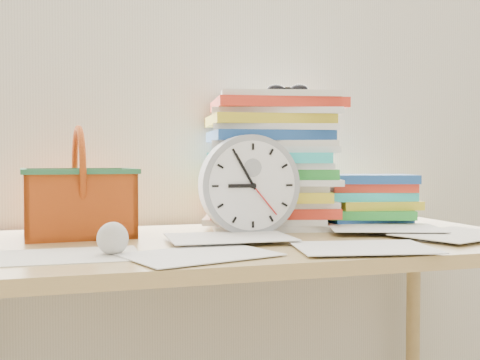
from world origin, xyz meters
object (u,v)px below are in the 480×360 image
object	(u,v)px
desk	(250,270)
basket	(79,183)
clock	(249,185)
paper_stack	(272,161)
book_stack	(371,200)

from	to	relation	value
desk	basket	distance (m)	0.47
clock	desk	bearing A→B (deg)	-107.23
desk	clock	xyz separation A→B (m)	(0.02, 0.06, 0.20)
paper_stack	book_stack	xyz separation A→B (m)	(0.29, -0.05, -0.11)
book_stack	paper_stack	bearing A→B (deg)	171.03
desk	basket	xyz separation A→B (m)	(-0.39, 0.16, 0.21)
book_stack	basket	distance (m)	0.82
paper_stack	desk	bearing A→B (deg)	-121.78
desk	clock	world-z (taller)	clock
book_stack	clock	bearing A→B (deg)	-164.68
desk	clock	distance (m)	0.21
basket	book_stack	bearing A→B (deg)	-2.57
clock	basket	size ratio (longest dim) A/B	0.94
paper_stack	basket	size ratio (longest dim) A/B	1.39
book_stack	basket	world-z (taller)	basket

